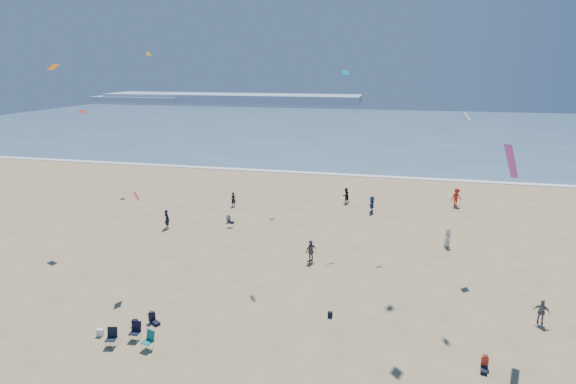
# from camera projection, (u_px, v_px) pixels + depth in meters

# --- Properties ---
(ocean) EXTENTS (220.00, 100.00, 0.06)m
(ocean) POSITION_uv_depth(u_px,v_px,m) (360.00, 128.00, 108.73)
(ocean) COLOR #476B84
(ocean) RESTS_ON ground
(surf_line) EXTENTS (220.00, 1.20, 0.08)m
(surf_line) POSITION_uv_depth(u_px,v_px,m) (333.00, 174.00, 61.76)
(surf_line) COLOR white
(surf_line) RESTS_ON ground
(headland_far) EXTENTS (110.00, 20.00, 3.20)m
(headland_far) POSITION_uv_depth(u_px,v_px,m) (231.00, 98.00, 191.59)
(headland_far) COLOR #7A8EA8
(headland_far) RESTS_ON ground
(headland_near) EXTENTS (40.00, 14.00, 2.00)m
(headland_near) POSITION_uv_depth(u_px,v_px,m) (140.00, 99.00, 195.61)
(headland_near) COLOR #7A8EA8
(headland_near) RESTS_ON ground
(standing_flyers) EXTENTS (29.35, 40.95, 1.94)m
(standing_flyers) POSITION_uv_depth(u_px,v_px,m) (360.00, 260.00, 32.23)
(standing_flyers) COLOR white
(standing_flyers) RESTS_ON ground
(seated_group) EXTENTS (20.56, 28.55, 0.84)m
(seated_group) POSITION_uv_depth(u_px,v_px,m) (283.00, 333.00, 24.16)
(seated_group) COLOR white
(seated_group) RESTS_ON ground
(chair_cluster) EXTENTS (2.73, 1.47, 1.00)m
(chair_cluster) POSITION_uv_depth(u_px,v_px,m) (131.00, 337.00, 23.70)
(chair_cluster) COLOR black
(chair_cluster) RESTS_ON ground
(white_tote) EXTENTS (0.35, 0.20, 0.40)m
(white_tote) POSITION_uv_depth(u_px,v_px,m) (100.00, 333.00, 24.62)
(white_tote) COLOR silver
(white_tote) RESTS_ON ground
(black_backpack) EXTENTS (0.30, 0.22, 0.38)m
(black_backpack) POSITION_uv_depth(u_px,v_px,m) (135.00, 323.00, 25.57)
(black_backpack) COLOR black
(black_backpack) RESTS_ON ground
(navy_bag) EXTENTS (0.28, 0.18, 0.34)m
(navy_bag) POSITION_uv_depth(u_px,v_px,m) (330.00, 314.00, 26.48)
(navy_bag) COLOR black
(navy_bag) RESTS_ON ground
(kites_aloft) EXTENTS (42.05, 42.98, 28.76)m
(kites_aloft) POSITION_uv_depth(u_px,v_px,m) (424.00, 64.00, 25.78)
(kites_aloft) COLOR #F05766
(kites_aloft) RESTS_ON ground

